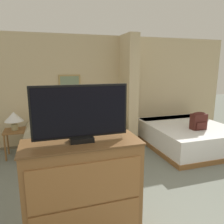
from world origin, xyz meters
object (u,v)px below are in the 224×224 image
at_px(couch, 74,135).
at_px(coffee_table, 78,151).
at_px(tv_dresser, 83,191).
at_px(backpack, 199,120).
at_px(table_lamp, 14,117).
at_px(bed, 186,135).
at_px(tv, 81,113).

bearing_deg(couch, coffee_table, -94.16).
xyz_separation_m(coffee_table, tv_dresser, (-0.18, -1.63, 0.20)).
height_order(couch, backpack, couch).
xyz_separation_m(table_lamp, bed, (3.78, -0.58, -0.58)).
relative_size(coffee_table, backpack, 2.03).
bearing_deg(table_lamp, coffee_table, -41.00).
relative_size(couch, tv, 2.13).
xyz_separation_m(table_lamp, tv, (0.96, -2.62, 0.57)).
relative_size(tv_dresser, bed, 0.60).
xyz_separation_m(couch, tv, (-0.26, -2.68, 1.09)).
xyz_separation_m(couch, table_lamp, (-1.22, -0.05, 0.51)).
bearing_deg(coffee_table, couch, 85.84).
bearing_deg(couch, tv_dresser, -95.57).
bearing_deg(tv_dresser, table_lamp, 110.02).
height_order(couch, table_lamp, table_lamp).
distance_m(tv_dresser, tv, 0.86).
distance_m(couch, backpack, 2.79).
bearing_deg(coffee_table, bed, 8.81).
bearing_deg(coffee_table, tv_dresser, -96.47).
bearing_deg(bed, tv, -144.21).
xyz_separation_m(couch, tv_dresser, (-0.26, -2.68, 0.23)).
height_order(coffee_table, table_lamp, table_lamp).
bearing_deg(tv, table_lamp, 110.03).
bearing_deg(backpack, tv_dresser, -149.63).
height_order(table_lamp, bed, table_lamp).
xyz_separation_m(tv_dresser, backpack, (2.83, 1.66, 0.17)).
xyz_separation_m(coffee_table, table_lamp, (-1.14, 0.99, 0.48)).
relative_size(table_lamp, tv, 0.39).
relative_size(bed, backpack, 5.35).
height_order(table_lamp, backpack, table_lamp).
xyz_separation_m(bed, backpack, (-0.00, -0.39, 0.46)).
distance_m(coffee_table, backpack, 2.66).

